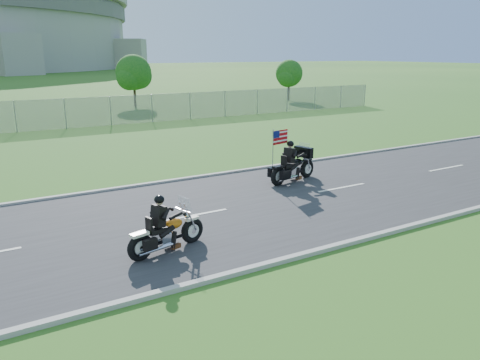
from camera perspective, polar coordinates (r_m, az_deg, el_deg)
ground at (r=15.41m, az=1.23°, el=-3.18°), size 420.00×420.00×0.00m
road at (r=15.40m, az=1.23°, el=-3.11°), size 120.00×8.00×0.04m
curb_north at (r=18.81m, az=-5.25°, el=0.34°), size 120.00×0.18×0.12m
curb_south at (r=12.35m, az=11.22°, el=-8.04°), size 120.00×0.18×0.12m
fence at (r=32.77m, az=-25.70°, el=6.98°), size 60.00×0.03×2.00m
tree_fence_near at (r=44.67m, az=-12.80°, el=12.46°), size 3.52×3.28×4.75m
tree_fence_far at (r=50.26m, az=6.02°, el=12.64°), size 3.08×2.87×4.20m
motorcycle_lead at (r=11.92m, az=-9.03°, el=-6.51°), size 2.26×0.92×1.54m
motorcycle_follow at (r=18.22m, az=6.47°, el=1.50°), size 2.45×1.05×2.06m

